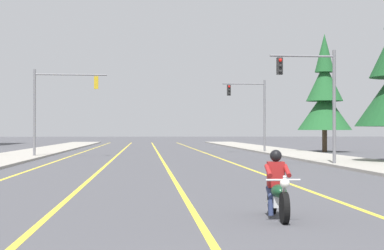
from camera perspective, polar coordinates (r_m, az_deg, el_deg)
The scene contains 11 objects.
lane_stripe_center at distance 51.15m, azimuth -3.04°, elevation -2.63°, with size 0.16×100.00×0.01m, color yellow.
lane_stripe_left at distance 51.18m, azimuth -6.65°, elevation -2.62°, with size 0.16×100.00×0.01m, color yellow.
lane_stripe_right at distance 51.39m, azimuth 1.42°, elevation -2.62°, with size 0.16×100.00×0.01m, color yellow.
lane_stripe_far_left at distance 51.42m, azimuth -10.38°, elevation -2.61°, with size 0.16×100.00×0.01m, color yellow.
sidewalk_kerb_right at distance 47.64m, azimuth 10.16°, elevation -2.69°, with size 4.40×110.00×0.14m, color #9E998E.
sidewalk_kerb_left at distance 47.03m, azimuth -15.52°, elevation -2.71°, with size 4.40×110.00×0.14m, color #9E998E.
motorcycle_with_rider at distance 13.67m, azimuth 7.72°, elevation -5.91°, with size 0.70×2.19×1.46m.
traffic_signal_near_right at distance 34.27m, azimuth 11.17°, elevation 3.06°, with size 3.59×0.45×6.20m.
traffic_signal_near_left at distance 45.49m, azimuth -12.20°, elevation 2.30°, with size 5.14×0.49×6.20m.
traffic_signal_mid_right at distance 53.58m, azimuth 5.51°, elevation 1.76°, with size 3.69×0.43×6.20m.
conifer_tree_right_verge_far at distance 57.14m, azimuth 11.88°, elevation 2.43°, with size 4.77×4.77×10.50m.
Camera 1 is at (-1.37, -6.10, 1.87)m, focal length 59.06 mm.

